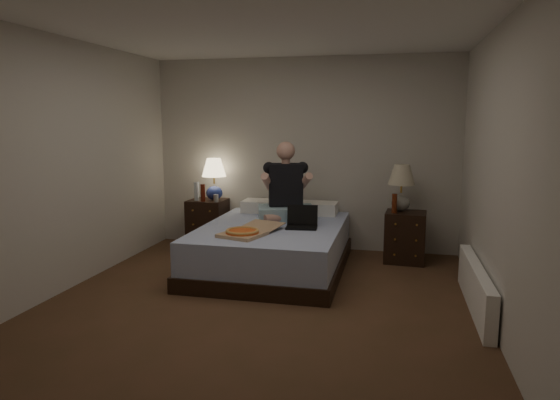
% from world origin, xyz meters
% --- Properties ---
extents(floor, '(4.00, 4.50, 0.00)m').
position_xyz_m(floor, '(0.00, 0.00, 0.00)').
color(floor, brown).
rests_on(floor, ground).
extents(ceiling, '(4.00, 4.50, 0.00)m').
position_xyz_m(ceiling, '(0.00, 0.00, 2.50)').
color(ceiling, white).
rests_on(ceiling, ground).
extents(wall_back, '(4.00, 0.00, 2.50)m').
position_xyz_m(wall_back, '(0.00, 2.25, 1.25)').
color(wall_back, beige).
rests_on(wall_back, ground).
extents(wall_front, '(4.00, 0.00, 2.50)m').
position_xyz_m(wall_front, '(0.00, -2.25, 1.25)').
color(wall_front, beige).
rests_on(wall_front, ground).
extents(wall_left, '(0.00, 4.50, 2.50)m').
position_xyz_m(wall_left, '(-2.00, 0.00, 1.25)').
color(wall_left, beige).
rests_on(wall_left, ground).
extents(wall_right, '(0.00, 4.50, 2.50)m').
position_xyz_m(wall_right, '(2.00, 0.00, 1.25)').
color(wall_right, beige).
rests_on(wall_right, ground).
extents(bed, '(1.55, 2.06, 0.51)m').
position_xyz_m(bed, '(-0.15, 1.15, 0.26)').
color(bed, '#617AC3').
rests_on(bed, floor).
extents(nightstand_left, '(0.49, 0.45, 0.63)m').
position_xyz_m(nightstand_left, '(-1.27, 2.04, 0.32)').
color(nightstand_left, black).
rests_on(nightstand_left, floor).
extents(nightstand_right, '(0.50, 0.45, 0.61)m').
position_xyz_m(nightstand_right, '(1.33, 1.82, 0.30)').
color(nightstand_right, black).
rests_on(nightstand_right, floor).
extents(lamp_left, '(0.40, 0.40, 0.56)m').
position_xyz_m(lamp_left, '(-1.17, 2.05, 0.91)').
color(lamp_left, navy).
rests_on(lamp_left, nightstand_left).
extents(lamp_right, '(0.36, 0.36, 0.56)m').
position_xyz_m(lamp_right, '(1.27, 1.89, 0.89)').
color(lamp_right, gray).
rests_on(lamp_right, nightstand_right).
extents(water_bottle, '(0.07, 0.07, 0.25)m').
position_xyz_m(water_bottle, '(-1.38, 1.95, 0.76)').
color(water_bottle, silver).
rests_on(water_bottle, nightstand_left).
extents(soda_can, '(0.07, 0.07, 0.10)m').
position_xyz_m(soda_can, '(-1.09, 1.89, 0.68)').
color(soda_can, beige).
rests_on(soda_can, nightstand_left).
extents(beer_bottle_left, '(0.06, 0.06, 0.23)m').
position_xyz_m(beer_bottle_left, '(-1.27, 1.89, 0.75)').
color(beer_bottle_left, '#5B1A0D').
rests_on(beer_bottle_left, nightstand_left).
extents(beer_bottle_right, '(0.06, 0.06, 0.23)m').
position_xyz_m(beer_bottle_right, '(1.19, 1.73, 0.72)').
color(beer_bottle_right, '#5B210D').
rests_on(beer_bottle_right, nightstand_right).
extents(person, '(0.78, 0.68, 0.93)m').
position_xyz_m(person, '(-0.07, 1.51, 0.98)').
color(person, black).
rests_on(person, bed).
extents(laptop, '(0.37, 0.31, 0.24)m').
position_xyz_m(laptop, '(0.20, 1.08, 0.63)').
color(laptop, black).
rests_on(laptop, bed).
extents(pizza_box, '(0.61, 0.84, 0.08)m').
position_xyz_m(pizza_box, '(-0.32, 0.57, 0.55)').
color(pizza_box, tan).
rests_on(pizza_box, bed).
extents(radiator, '(0.10, 1.60, 0.40)m').
position_xyz_m(radiator, '(1.93, 0.38, 0.20)').
color(radiator, white).
rests_on(radiator, floor).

